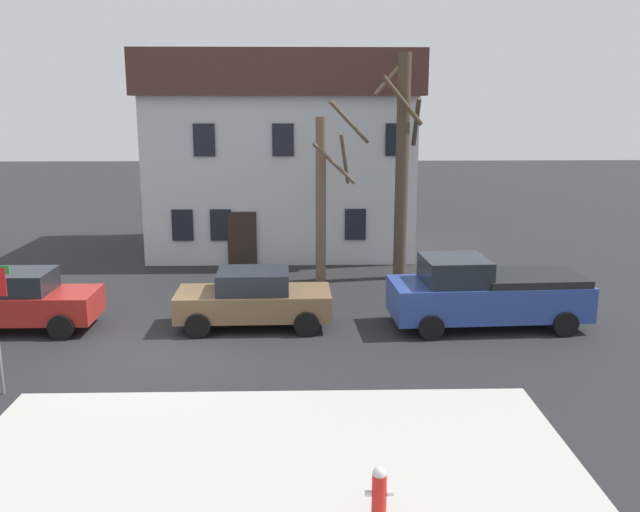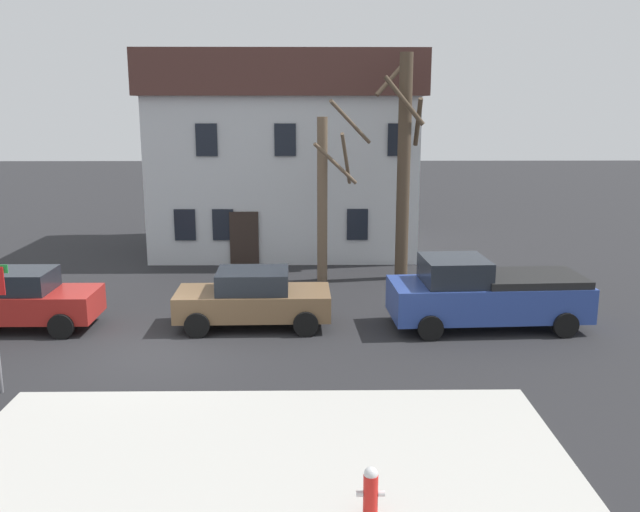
{
  "view_description": "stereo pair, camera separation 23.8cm",
  "coord_description": "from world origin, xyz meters",
  "px_view_note": "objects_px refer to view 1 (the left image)",
  "views": [
    {
      "loc": [
        3.69,
        -16.15,
        6.07
      ],
      "look_at": [
        4.17,
        3.13,
        1.78
      ],
      "focal_mm": 38.24,
      "sensor_mm": 36.0,
      "label": 1
    },
    {
      "loc": [
        3.92,
        -16.15,
        6.07
      ],
      "look_at": [
        4.17,
        3.13,
        1.78
      ],
      "focal_mm": 38.24,
      "sensor_mm": 36.0,
      "label": 2
    }
  ],
  "objects_px": {
    "car_brown_sedan": "(254,299)",
    "fire_hydrant": "(379,491)",
    "tree_bare_mid": "(402,163)",
    "car_red_sedan": "(15,301)",
    "building_main": "(282,152)",
    "tree_bare_near": "(324,194)",
    "pickup_truck_blue": "(486,293)"
  },
  "relations": [
    {
      "from": "fire_hydrant",
      "to": "tree_bare_near",
      "type": "bearing_deg",
      "value": 91.52
    },
    {
      "from": "car_red_sedan",
      "to": "fire_hydrant",
      "type": "distance_m",
      "value": 12.84
    },
    {
      "from": "pickup_truck_blue",
      "to": "tree_bare_mid",
      "type": "bearing_deg",
      "value": 106.41
    },
    {
      "from": "tree_bare_mid",
      "to": "car_red_sedan",
      "type": "height_order",
      "value": "tree_bare_mid"
    },
    {
      "from": "car_brown_sedan",
      "to": "fire_hydrant",
      "type": "xyz_separation_m",
      "value": [
        2.48,
        -9.27,
        -0.28
      ]
    },
    {
      "from": "car_brown_sedan",
      "to": "tree_bare_mid",
      "type": "bearing_deg",
      "value": 48.2
    },
    {
      "from": "tree_bare_mid",
      "to": "car_brown_sedan",
      "type": "relative_size",
      "value": 1.82
    },
    {
      "from": "tree_bare_near",
      "to": "fire_hydrant",
      "type": "distance_m",
      "value": 14.54
    },
    {
      "from": "car_red_sedan",
      "to": "pickup_truck_blue",
      "type": "xyz_separation_m",
      "value": [
        12.97,
        -0.01,
        0.13
      ]
    },
    {
      "from": "building_main",
      "to": "pickup_truck_blue",
      "type": "bearing_deg",
      "value": -61.76
    },
    {
      "from": "building_main",
      "to": "tree_bare_near",
      "type": "xyz_separation_m",
      "value": [
        1.59,
        -5.92,
        -1.04
      ]
    },
    {
      "from": "car_red_sedan",
      "to": "car_brown_sedan",
      "type": "bearing_deg",
      "value": 0.97
    },
    {
      "from": "tree_bare_near",
      "to": "car_brown_sedan",
      "type": "bearing_deg",
      "value": -112.66
    },
    {
      "from": "tree_bare_mid",
      "to": "car_red_sedan",
      "type": "xyz_separation_m",
      "value": [
        -11.35,
        -5.51,
        -3.27
      ]
    },
    {
      "from": "building_main",
      "to": "car_brown_sedan",
      "type": "relative_size",
      "value": 2.55
    },
    {
      "from": "fire_hydrant",
      "to": "pickup_truck_blue",
      "type": "bearing_deg",
      "value": 66.52
    },
    {
      "from": "building_main",
      "to": "fire_hydrant",
      "type": "height_order",
      "value": "building_main"
    },
    {
      "from": "tree_bare_near",
      "to": "tree_bare_mid",
      "type": "xyz_separation_m",
      "value": [
        2.73,
        0.37,
        1.01
      ]
    },
    {
      "from": "tree_bare_mid",
      "to": "car_brown_sedan",
      "type": "height_order",
      "value": "tree_bare_mid"
    },
    {
      "from": "tree_bare_mid",
      "to": "car_red_sedan",
      "type": "relative_size",
      "value": 1.78
    },
    {
      "from": "tree_bare_near",
      "to": "fire_hydrant",
      "type": "bearing_deg",
      "value": -88.48
    },
    {
      "from": "car_red_sedan",
      "to": "tree_bare_near",
      "type": "bearing_deg",
      "value": 30.85
    },
    {
      "from": "building_main",
      "to": "fire_hydrant",
      "type": "distance_m",
      "value": 20.64
    },
    {
      "from": "tree_bare_mid",
      "to": "pickup_truck_blue",
      "type": "xyz_separation_m",
      "value": [
        1.63,
        -5.52,
        -3.14
      ]
    },
    {
      "from": "tree_bare_near",
      "to": "pickup_truck_blue",
      "type": "height_order",
      "value": "tree_bare_near"
    },
    {
      "from": "tree_bare_near",
      "to": "pickup_truck_blue",
      "type": "distance_m",
      "value": 7.08
    },
    {
      "from": "tree_bare_mid",
      "to": "fire_hydrant",
      "type": "distance_m",
      "value": 15.28
    },
    {
      "from": "tree_bare_mid",
      "to": "car_brown_sedan",
      "type": "distance_m",
      "value": 7.96
    },
    {
      "from": "car_red_sedan",
      "to": "car_brown_sedan",
      "type": "height_order",
      "value": "car_red_sedan"
    },
    {
      "from": "car_red_sedan",
      "to": "building_main",
      "type": "bearing_deg",
      "value": 57.6
    },
    {
      "from": "car_brown_sedan",
      "to": "fire_hydrant",
      "type": "relative_size",
      "value": 5.41
    },
    {
      "from": "building_main",
      "to": "fire_hydrant",
      "type": "bearing_deg",
      "value": -84.43
    }
  ]
}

